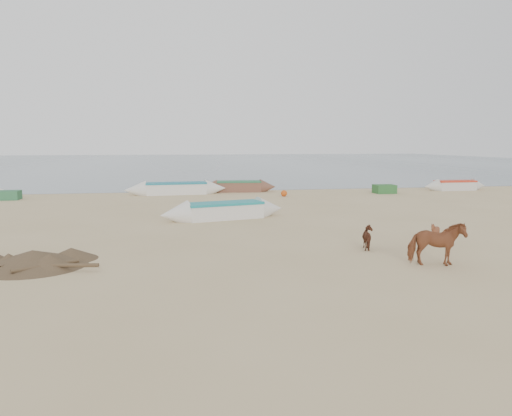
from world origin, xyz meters
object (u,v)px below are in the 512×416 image
at_px(calf_right, 370,238).
at_px(near_canoe, 224,211).
at_px(cow_adult, 436,244).
at_px(calf_front, 435,232).

height_order(calf_right, near_canoe, same).
bearing_deg(cow_adult, calf_front, -13.71).
bearing_deg(calf_right, cow_adult, -170.45).
bearing_deg(near_canoe, cow_adult, -78.31).
distance_m(calf_front, near_canoe, 10.26).
bearing_deg(calf_front, calf_right, -76.60).
height_order(calf_front, near_canoe, near_canoe).
bearing_deg(cow_adult, near_canoe, 42.28).
xyz_separation_m(calf_right, near_canoe, (-4.29, 8.06, 0.00)).
height_order(calf_front, calf_right, calf_right).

